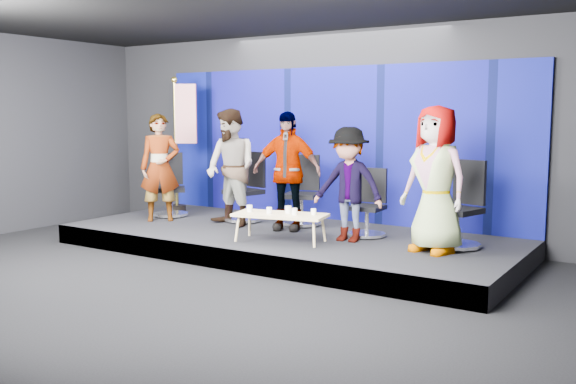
% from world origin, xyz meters
% --- Properties ---
extents(ground, '(10.00, 10.00, 0.00)m').
position_xyz_m(ground, '(0.00, 0.00, 0.00)').
color(ground, black).
rests_on(ground, ground).
extents(room_walls, '(10.02, 8.02, 3.51)m').
position_xyz_m(room_walls, '(0.00, 0.00, 2.43)').
color(room_walls, black).
rests_on(room_walls, ground).
extents(riser, '(7.00, 3.00, 0.30)m').
position_xyz_m(riser, '(0.00, 2.50, 0.15)').
color(riser, black).
rests_on(riser, ground).
extents(backdrop, '(7.00, 0.08, 2.60)m').
position_xyz_m(backdrop, '(0.00, 3.95, 1.60)').
color(backdrop, '#08105E').
rests_on(backdrop, riser).
extents(chair_a, '(0.89, 0.89, 1.12)m').
position_xyz_m(chair_a, '(-2.59, 2.69, 0.67)').
color(chair_a, silver).
rests_on(chair_a, riser).
extents(panelist_a, '(0.78, 0.77, 1.81)m').
position_xyz_m(panelist_a, '(-2.38, 2.23, 1.21)').
color(panelist_a, black).
rests_on(panelist_a, riser).
extents(chair_b, '(0.79, 0.79, 1.17)m').
position_xyz_m(chair_b, '(-1.12, 2.97, 0.68)').
color(chair_b, silver).
rests_on(chair_b, riser).
extents(panelist_b, '(1.06, 0.91, 1.90)m').
position_xyz_m(panelist_b, '(-1.05, 2.47, 1.25)').
color(panelist_b, black).
rests_on(panelist_b, riser).
extents(chair_c, '(0.80, 0.80, 1.14)m').
position_xyz_m(chair_c, '(-0.12, 3.16, 0.68)').
color(chair_c, silver).
rests_on(chair_c, riser).
extents(panelist_c, '(1.17, 0.74, 1.85)m').
position_xyz_m(panelist_c, '(-0.10, 2.66, 1.23)').
color(panelist_c, black).
rests_on(panelist_c, riser).
extents(chair_d, '(0.59, 0.59, 1.01)m').
position_xyz_m(chair_d, '(1.21, 2.87, 0.63)').
color(chair_d, silver).
rests_on(chair_d, riser).
extents(panelist_d, '(1.07, 0.64, 1.63)m').
position_xyz_m(panelist_d, '(1.12, 2.38, 1.12)').
color(panelist_d, black).
rests_on(panelist_d, riser).
extents(chair_e, '(0.83, 0.83, 1.19)m').
position_xyz_m(chair_e, '(2.60, 2.82, 0.69)').
color(chair_e, silver).
rests_on(chair_e, riser).
extents(panelist_e, '(1.07, 0.85, 1.93)m').
position_xyz_m(panelist_e, '(2.41, 2.34, 1.26)').
color(panelist_e, black).
rests_on(panelist_e, riser).
extents(coffee_table, '(1.40, 0.82, 0.40)m').
position_xyz_m(coffee_table, '(0.33, 1.82, 0.67)').
color(coffee_table, tan).
rests_on(coffee_table, riser).
extents(mug_a, '(0.08, 0.08, 0.10)m').
position_xyz_m(mug_a, '(-0.14, 1.73, 0.75)').
color(mug_a, white).
rests_on(mug_a, coffee_table).
extents(mug_b, '(0.08, 0.08, 0.09)m').
position_xyz_m(mug_b, '(0.20, 1.73, 0.75)').
color(mug_b, white).
rests_on(mug_b, coffee_table).
extents(mug_c, '(0.09, 0.09, 0.11)m').
position_xyz_m(mug_c, '(0.41, 1.91, 0.76)').
color(mug_c, white).
rests_on(mug_c, coffee_table).
extents(mug_d, '(0.08, 0.08, 0.09)m').
position_xyz_m(mug_d, '(0.56, 1.83, 0.75)').
color(mug_d, white).
rests_on(mug_d, coffee_table).
extents(mug_e, '(0.07, 0.07, 0.09)m').
position_xyz_m(mug_e, '(0.77, 1.99, 0.75)').
color(mug_e, white).
rests_on(mug_e, coffee_table).
extents(flag_stand, '(0.55, 0.37, 2.49)m').
position_xyz_m(flag_stand, '(-2.80, 3.26, 1.62)').
color(flag_stand, black).
rests_on(flag_stand, riser).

